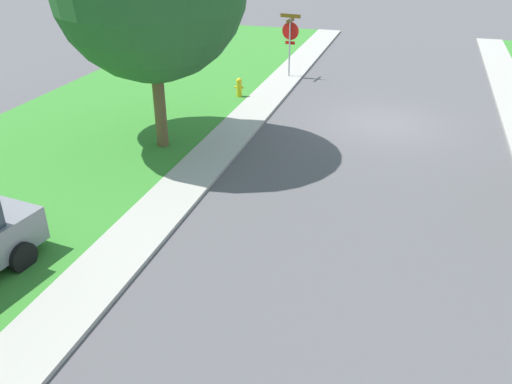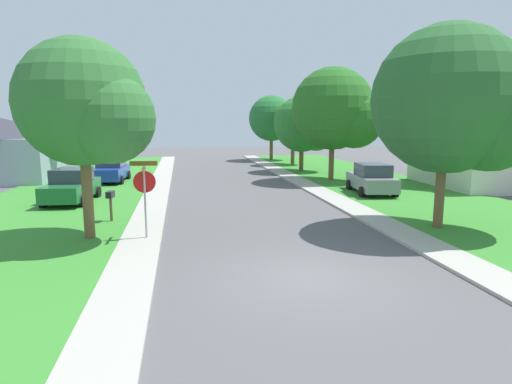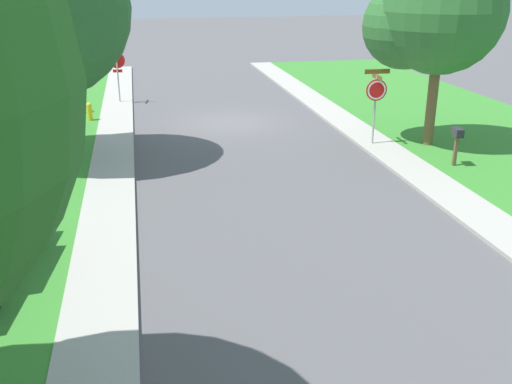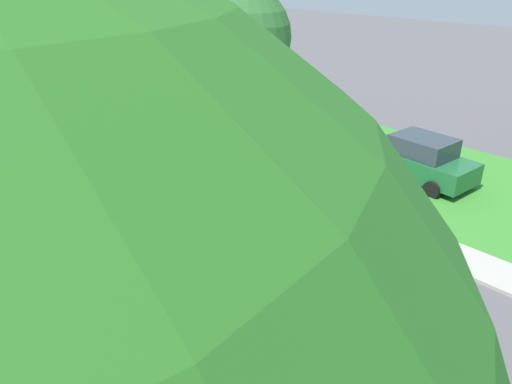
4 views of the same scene
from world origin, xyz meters
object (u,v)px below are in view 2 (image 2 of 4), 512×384
Objects in this scene: tree_sidewalk_near at (88,107)px; house_right_setback at (498,149)px; tree_sidewalk_mid at (457,104)px; car_green_near_corner at (72,186)px; car_blue_far_down_street at (111,170)px; tree_corner_large at (274,120)px; tree_across_left at (306,126)px; tree_sidewalk_far at (296,121)px; mailbox at (110,199)px; stop_sign_far_corner at (145,187)px; tree_across_right at (338,111)px; car_grey_behind_trees at (372,179)px.

house_right_setback is at bearing 21.67° from tree_sidewalk_near.
tree_sidewalk_near is (-12.98, 0.74, -0.14)m from tree_sidewalk_mid.
house_right_setback reaches higher than car_green_near_corner.
tree_corner_large is at bearing 45.43° from car_blue_far_down_street.
tree_across_left is (15.48, 11.20, 2.87)m from car_green_near_corner.
tree_sidewalk_far reaches higher than car_green_near_corner.
house_right_setback is 7.05× the size of mailbox.
tree_sidewalk_mid is at bearing -89.95° from tree_across_left.
stop_sign_far_corner is 0.36× the size of tree_across_right.
car_blue_far_down_street is 0.71× the size of tree_across_left.
tree_sidewalk_mid is at bearing -94.31° from car_grey_behind_trees.
house_right_setback is (24.60, -5.78, 1.50)m from car_blue_far_down_street.
tree_corner_large is 22.91m from house_right_setback.
car_grey_behind_trees is at bearing -169.82° from house_right_setback.
car_blue_far_down_street is 0.58× the size of tree_sidewalk_mid.
tree_across_right reaches higher than mailbox.
car_blue_far_down_street is at bearing 98.57° from mailbox.
car_grey_behind_trees is 0.74× the size of tree_sidewalk_far.
tree_across_right is 0.84× the size of house_right_setback.
house_right_setback reaches higher than stop_sign_far_corner.
tree_across_left is 10.88m from tree_corner_large.
tree_sidewalk_near reaches higher than tree_across_left.
stop_sign_far_corner reaches higher than car_blue_far_down_street.
car_grey_behind_trees is at bearing 85.69° from tree_sidewalk_mid.
tree_sidewalk_near reaches higher than tree_corner_large.
house_right_setback is at bearing -13.21° from car_blue_far_down_street.
car_grey_behind_trees is at bearing -90.17° from tree_sidewalk_far.
car_green_near_corner is (-0.78, -7.37, 0.00)m from car_blue_far_down_street.
mailbox is at bearing 165.27° from tree_sidewalk_mid.
tree_across_right is 5.98m from tree_across_left.
stop_sign_far_corner is at bearing -132.10° from tree_across_right.
mailbox is at bearing -142.82° from tree_across_right.
tree_across_right reaches higher than tree_sidewalk_mid.
tree_corner_large is (14.47, 14.69, 3.40)m from car_blue_far_down_street.
tree_sidewalk_far is at bearing 89.83° from car_grey_behind_trees.
tree_across_left is at bearing 59.28° from stop_sign_far_corner.
tree_across_left is at bearing 51.29° from mailbox.
car_grey_behind_trees is at bearing 28.63° from tree_sidewalk_near.
car_grey_behind_trees is at bearing 19.49° from mailbox.
car_blue_far_down_street is 15.87m from tree_across_right.
stop_sign_far_corner is 27.38m from tree_sidewalk_far.
tree_across_left reaches higher than tree_sidewalk_far.
tree_sidewalk_far reaches higher than car_blue_far_down_street.
tree_across_right reaches higher than tree_corner_large.
tree_across_left is 19.45m from tree_sidewalk_mid.
tree_sidewalk_far is 0.99× the size of tree_across_left.
mailbox is at bearing -164.20° from house_right_setback.
tree_corner_large is at bearing 99.83° from tree_sidewalk_far.
tree_across_right is at bearing 37.18° from mailbox.
car_blue_far_down_street is at bearing 133.33° from tree_sidewalk_mid.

